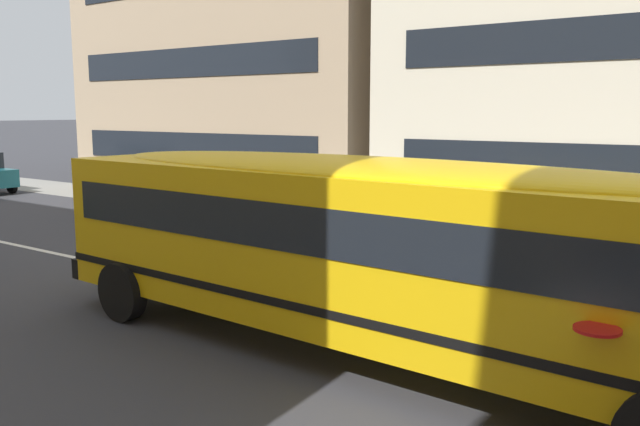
{
  "coord_description": "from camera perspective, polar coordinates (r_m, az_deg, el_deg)",
  "views": [
    {
      "loc": [
        8.15,
        -8.77,
        3.33
      ],
      "look_at": [
        2.27,
        -0.63,
        1.78
      ],
      "focal_mm": 37.41,
      "sensor_mm": 36.0,
      "label": 1
    }
  ],
  "objects": [
    {
      "name": "school_bus",
      "position": [
        8.85,
        5.61,
        -2.44
      ],
      "size": [
        12.21,
        3.16,
        2.71
      ],
      "rotation": [
        0.0,
        0.0,
        -0.04
      ],
      "color": "yellow",
      "rests_on": "ground_plane"
    },
    {
      "name": "sidewalk_far",
      "position": [
        18.73,
        9.43,
        -1.54
      ],
      "size": [
        120.0,
        3.0,
        0.01
      ],
      "primitive_type": "cube",
      "color": "gray",
      "rests_on": "ground_plane"
    },
    {
      "name": "ground_plane",
      "position": [
        12.42,
        -6.88,
        -6.81
      ],
      "size": [
        400.0,
        400.0,
        0.0
      ],
      "primitive_type": "plane",
      "color": "#38383D"
    },
    {
      "name": "parked_car_black_near_corner",
      "position": [
        21.53,
        -13.52,
        1.92
      ],
      "size": [
        3.98,
        2.03,
        1.64
      ],
      "rotation": [
        0.0,
        0.0,
        -0.05
      ],
      "color": "black",
      "rests_on": "ground_plane"
    },
    {
      "name": "lane_centreline",
      "position": [
        12.42,
        -6.88,
        -6.8
      ],
      "size": [
        110.0,
        0.16,
        0.01
      ],
      "primitive_type": "cube",
      "color": "silver",
      "rests_on": "ground_plane"
    }
  ]
}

